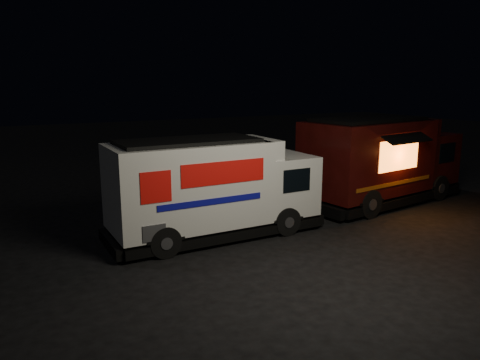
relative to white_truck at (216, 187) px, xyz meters
name	(u,v)px	position (x,y,z in m)	size (l,w,h in m)	color
ground	(266,242)	(0.96, -1.17, -1.41)	(80.00, 80.00, 0.00)	black
white_truck	(216,187)	(0.00, 0.00, 0.00)	(6.24, 2.13, 2.83)	silver
red_truck	(383,160)	(6.92, 0.64, 0.14)	(6.69, 2.46, 3.11)	#360A09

